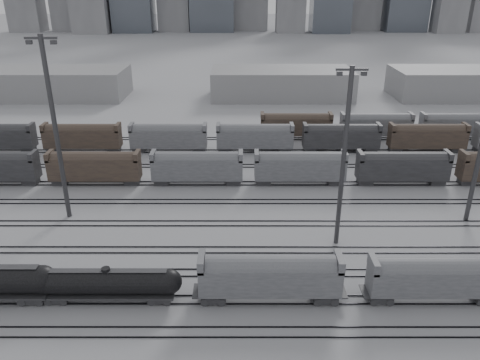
{
  "coord_description": "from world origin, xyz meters",
  "views": [
    {
      "loc": [
        -1.89,
        -39.82,
        31.6
      ],
      "look_at": [
        -1.92,
        24.27,
        4.0
      ],
      "focal_mm": 35.0,
      "sensor_mm": 36.0,
      "label": 1
    }
  ],
  "objects_px": {
    "tank_car_b": "(107,283)",
    "hopper_car_b": "(436,276)",
    "hopper_car_a": "(270,274)",
    "light_mast_c": "(344,156)"
  },
  "relations": [
    {
      "from": "tank_car_b",
      "to": "hopper_car_b",
      "type": "relative_size",
      "value": 1.12
    },
    {
      "from": "hopper_car_a",
      "to": "hopper_car_b",
      "type": "bearing_deg",
      "value": 0.0
    },
    {
      "from": "hopper_car_a",
      "to": "light_mast_c",
      "type": "relative_size",
      "value": 0.65
    },
    {
      "from": "light_mast_c",
      "to": "hopper_car_b",
      "type": "bearing_deg",
      "value": -56.15
    },
    {
      "from": "hopper_car_a",
      "to": "light_mast_c",
      "type": "height_order",
      "value": "light_mast_c"
    },
    {
      "from": "tank_car_b",
      "to": "hopper_car_a",
      "type": "bearing_deg",
      "value": 0.0
    },
    {
      "from": "tank_car_b",
      "to": "light_mast_c",
      "type": "distance_m",
      "value": 30.65
    },
    {
      "from": "hopper_car_a",
      "to": "tank_car_b",
      "type": "bearing_deg",
      "value": 180.0
    },
    {
      "from": "hopper_car_b",
      "to": "light_mast_c",
      "type": "bearing_deg",
      "value": 123.85
    },
    {
      "from": "tank_car_b",
      "to": "hopper_car_b",
      "type": "distance_m",
      "value": 34.48
    }
  ]
}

